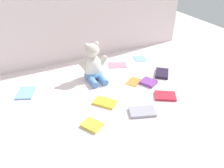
# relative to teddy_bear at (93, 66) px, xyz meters

# --- Properties ---
(ground_plane) EXTENTS (3.20, 3.20, 0.00)m
(ground_plane) POSITION_rel_teddy_bear_xyz_m (0.02, -0.16, -0.09)
(ground_plane) COLOR silver
(backdrop_drape) EXTENTS (1.77, 0.03, 0.68)m
(backdrop_drape) POSITION_rel_teddy_bear_xyz_m (0.02, 0.32, 0.25)
(backdrop_drape) COLOR silver
(backdrop_drape) RESTS_ON ground_plane
(teddy_bear) EXTENTS (0.21, 0.18, 0.25)m
(teddy_bear) POSITION_rel_teddy_bear_xyz_m (0.00, 0.00, 0.00)
(teddy_bear) COLOR white
(teddy_bear) RESTS_ON ground_plane
(book_case_0) EXTENTS (0.16, 0.12, 0.02)m
(book_case_0) POSITION_rel_teddy_bear_xyz_m (0.10, -0.45, -0.09)
(book_case_0) COLOR #9997A5
(book_case_0) RESTS_ON ground_plane
(book_case_1) EXTENTS (0.13, 0.12, 0.01)m
(book_case_1) POSITION_rel_teddy_bear_xyz_m (0.22, -0.16, -0.09)
(book_case_1) COLOR orange
(book_case_1) RESTS_ON ground_plane
(book_case_2) EXTENTS (0.12, 0.12, 0.02)m
(book_case_2) POSITION_rel_teddy_bear_xyz_m (0.29, -0.22, -0.08)
(book_case_2) COLOR #7E3C97
(book_case_2) RESTS_ON ground_plane
(book_case_3) EXTENTS (0.16, 0.13, 0.01)m
(book_case_3) POSITION_rel_teddy_bear_xyz_m (0.22, 0.09, -0.09)
(book_case_3) COLOR #BC7A92
(book_case_3) RESTS_ON ground_plane
(book_case_4) EXTENTS (0.14, 0.14, 0.01)m
(book_case_4) POSITION_rel_teddy_bear_xyz_m (-0.05, -0.29, -0.09)
(book_case_4) COLOR yellow
(book_case_4) RESTS_ON ground_plane
(book_case_5) EXTENTS (0.15, 0.15, 0.02)m
(book_case_5) POSITION_rel_teddy_bear_xyz_m (0.44, -0.16, -0.08)
(book_case_5) COLOR #241A32
(book_case_5) RESTS_ON ground_plane
(book_case_6) EXTENTS (0.14, 0.16, 0.01)m
(book_case_6) POSITION_rel_teddy_bear_xyz_m (-0.44, 0.01, -0.09)
(book_case_6) COLOR #79AAE4
(book_case_6) RESTS_ON ground_plane
(book_case_7) EXTENTS (0.15, 0.14, 0.01)m
(book_case_7) POSITION_rel_teddy_bear_xyz_m (0.30, -0.38, -0.09)
(book_case_7) COLOR red
(book_case_7) RESTS_ON ground_plane
(book_case_8) EXTENTS (0.11, 0.12, 0.01)m
(book_case_8) POSITION_rel_teddy_bear_xyz_m (0.43, 0.11, -0.09)
(book_case_8) COLOR #7AAED7
(book_case_8) RESTS_ON ground_plane
(book_case_9) EXTENTS (0.11, 0.12, 0.02)m
(book_case_9) POSITION_rel_teddy_bear_xyz_m (-0.18, -0.43, -0.09)
(book_case_9) COLOR gold
(book_case_9) RESTS_ON ground_plane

